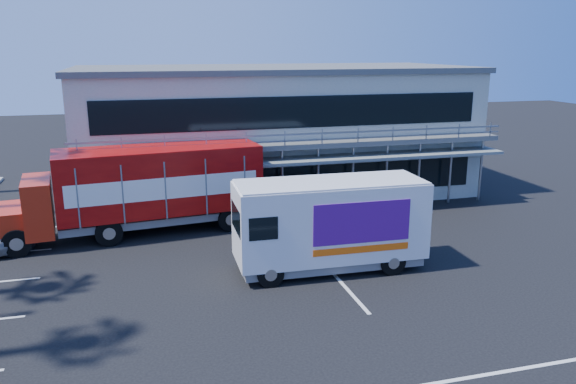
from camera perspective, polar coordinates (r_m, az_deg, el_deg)
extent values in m
plane|color=black|center=(19.83, 0.57, -10.51)|extent=(120.00, 120.00, 0.00)
cube|color=#A0A496|center=(33.59, -1.45, 6.16)|extent=(22.00, 10.00, 7.00)
cube|color=#515454|center=(33.26, -1.49, 12.39)|extent=(22.40, 10.40, 0.30)
cube|color=#515454|center=(28.23, 1.27, 4.76)|extent=(22.00, 1.20, 0.25)
cube|color=gray|center=(27.63, 1.60, 5.60)|extent=(22.00, 0.08, 0.90)
cube|color=slate|center=(28.08, 1.43, 3.25)|extent=(22.00, 1.80, 0.15)
cube|color=black|center=(29.18, 0.92, 1.08)|extent=(20.00, 0.06, 1.60)
cube|color=black|center=(28.56, 0.95, 8.12)|extent=(20.00, 0.06, 1.60)
cube|color=#B3220E|center=(26.65, -26.55, -2.85)|extent=(1.87, 2.72, 1.36)
cube|color=#B3220E|center=(26.40, -24.02, -1.31)|extent=(1.45, 2.95, 2.38)
cube|color=black|center=(26.23, -24.17, 0.12)|extent=(0.33, 2.40, 0.79)
cube|color=#B30F0B|center=(26.46, -12.88, 1.29)|extent=(9.33, 3.85, 2.95)
cube|color=slate|center=(26.91, -12.67, -2.36)|extent=(9.29, 3.43, 0.34)
cube|color=white|center=(25.12, -12.34, 0.35)|extent=(8.29, 0.98, 0.96)
cube|color=white|center=(27.86, -13.34, 1.68)|extent=(8.29, 0.98, 0.96)
cylinder|color=black|center=(25.59, -25.85, -4.73)|extent=(1.20, 0.41, 1.18)
cylinder|color=black|center=(27.97, -25.55, -3.13)|extent=(1.20, 0.41, 1.18)
cylinder|color=black|center=(25.52, -17.73, -3.98)|extent=(1.20, 0.41, 1.18)
cylinder|color=black|center=(27.90, -18.13, -2.44)|extent=(1.20, 0.41, 1.18)
cylinder|color=black|center=(26.37, -5.87, -2.75)|extent=(1.20, 0.41, 1.18)
cylinder|color=black|center=(28.68, -7.25, -1.37)|extent=(1.20, 0.41, 1.18)
cube|color=silver|center=(21.45, 4.28, -2.82)|extent=(7.26, 2.64, 2.88)
cube|color=slate|center=(21.98, 4.20, -6.80)|extent=(6.97, 2.39, 0.36)
cube|color=black|center=(20.57, -5.25, -2.71)|extent=(0.11, 2.03, 0.98)
cube|color=silver|center=(21.06, 4.35, 1.00)|extent=(7.12, 2.59, 0.08)
cube|color=#4F0D77|center=(20.54, 7.56, -3.10)|extent=(3.71, 0.12, 1.54)
cube|color=#4F0D77|center=(22.78, 5.29, -1.26)|extent=(3.71, 0.12, 1.54)
cube|color=#F2590C|center=(20.86, 7.47, -5.80)|extent=(3.71, 0.11, 0.26)
cylinder|color=black|center=(20.35, -1.82, -8.31)|extent=(0.99, 0.30, 0.99)
cylinder|color=black|center=(22.33, -3.00, -6.19)|extent=(0.99, 0.30, 0.99)
cylinder|color=black|center=(21.75, 10.57, -7.02)|extent=(0.99, 0.30, 0.99)
cylinder|color=black|center=(23.62, 8.40, -5.16)|extent=(0.99, 0.30, 0.99)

